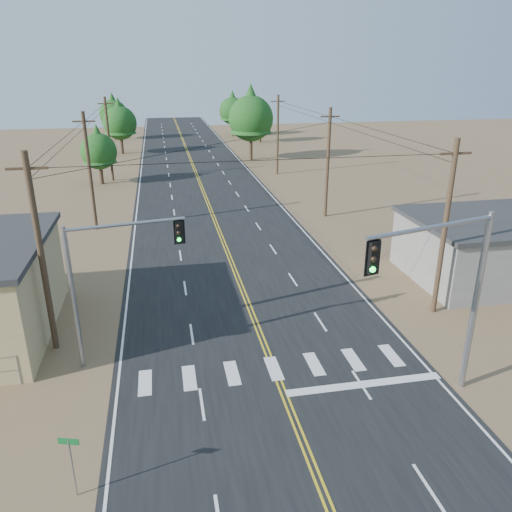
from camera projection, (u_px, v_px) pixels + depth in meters
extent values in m
plane|color=brown|center=(328.00, 505.00, 16.38)|extent=(220.00, 220.00, 0.00)
cube|color=black|center=(218.00, 229.00, 43.86)|extent=(15.00, 200.00, 0.02)
cylinder|color=gray|center=(19.00, 370.00, 22.32)|extent=(0.06, 0.06, 1.50)
cylinder|color=#4C3826|center=(41.00, 256.00, 23.72)|extent=(0.30, 0.30, 10.00)
cube|color=#4C3826|center=(27.00, 168.00, 22.21)|extent=(1.80, 0.12, 0.12)
cylinder|color=#4C3826|center=(90.00, 173.00, 42.04)|extent=(0.30, 0.30, 10.00)
cube|color=#4C3826|center=(84.00, 121.00, 40.53)|extent=(1.80, 0.12, 0.12)
cylinder|color=#4C3826|center=(109.00, 140.00, 60.36)|extent=(0.30, 0.30, 10.00)
cube|color=#4C3826|center=(105.00, 104.00, 58.85)|extent=(1.80, 0.12, 0.12)
cylinder|color=#4C3826|center=(445.00, 230.00, 27.44)|extent=(0.30, 0.30, 10.00)
cube|color=#4C3826|center=(456.00, 153.00, 25.93)|extent=(1.80, 0.12, 0.12)
cylinder|color=#4C3826|center=(328.00, 164.00, 45.77)|extent=(0.30, 0.30, 10.00)
cube|color=#4C3826|center=(330.00, 117.00, 44.26)|extent=(1.80, 0.12, 0.12)
cylinder|color=#4C3826|center=(278.00, 135.00, 64.09)|extent=(0.30, 0.30, 10.00)
cube|color=#4C3826|center=(278.00, 101.00, 62.58)|extent=(1.80, 0.12, 0.12)
cylinder|color=gray|center=(74.00, 303.00, 22.75)|extent=(0.23, 0.23, 6.74)
cylinder|color=gray|center=(64.00, 233.00, 21.54)|extent=(0.17, 0.17, 0.58)
cylinder|color=gray|center=(126.00, 224.00, 22.36)|extent=(5.26, 1.02, 0.15)
cube|color=black|center=(179.00, 232.00, 23.36)|extent=(0.38, 0.34, 1.06)
sphere|color=black|center=(178.00, 226.00, 23.07)|extent=(0.19, 0.19, 0.19)
sphere|color=black|center=(179.00, 233.00, 23.19)|extent=(0.19, 0.19, 0.19)
sphere|color=#0CE533|center=(179.00, 240.00, 23.32)|extent=(0.19, 0.19, 0.19)
cylinder|color=gray|center=(475.00, 308.00, 21.07)|extent=(0.27, 0.27, 7.80)
cylinder|color=gray|center=(490.00, 220.00, 19.67)|extent=(0.20, 0.20, 0.67)
cylinder|color=gray|center=(433.00, 227.00, 18.40)|extent=(5.88, 1.73, 0.18)
cube|color=black|center=(373.00, 257.00, 17.57)|extent=(0.46, 0.42, 1.23)
sphere|color=black|center=(374.00, 249.00, 17.24)|extent=(0.22, 0.22, 0.22)
sphere|color=black|center=(374.00, 259.00, 17.38)|extent=(0.22, 0.22, 0.22)
sphere|color=#0CE533|center=(373.00, 269.00, 17.52)|extent=(0.22, 0.22, 0.22)
cylinder|color=gray|center=(73.00, 468.00, 16.35)|extent=(0.06, 0.06, 2.34)
cube|color=#0D5F25|center=(68.00, 442.00, 15.96)|extent=(0.68, 0.23, 0.23)
cylinder|color=#3F2D1E|center=(101.00, 173.00, 59.99)|extent=(0.45, 0.45, 2.55)
cone|color=#1D4D16|center=(98.00, 144.00, 58.72)|extent=(3.97, 3.97, 4.53)
sphere|color=#1D4D16|center=(99.00, 151.00, 59.05)|extent=(4.25, 4.25, 4.25)
cylinder|color=#3F2D1E|center=(122.00, 144.00, 80.28)|extent=(0.47, 0.47, 3.16)
cone|color=#1D4D16|center=(119.00, 116.00, 78.70)|extent=(4.92, 4.92, 5.63)
sphere|color=#1D4D16|center=(120.00, 123.00, 79.11)|extent=(5.27, 5.27, 5.27)
cylinder|color=#3F2D1E|center=(115.00, 131.00, 95.48)|extent=(0.44, 0.44, 3.12)
cone|color=#1D4D16|center=(113.00, 108.00, 93.92)|extent=(4.86, 4.86, 5.55)
sphere|color=#1D4D16|center=(113.00, 114.00, 94.33)|extent=(5.20, 5.20, 5.20)
cylinder|color=#3F2D1E|center=(251.00, 147.00, 74.94)|extent=(0.50, 0.50, 3.97)
cone|color=#1D4D16|center=(251.00, 108.00, 72.96)|extent=(6.18, 6.18, 7.06)
sphere|color=#1D4D16|center=(251.00, 119.00, 73.48)|extent=(6.62, 6.62, 6.62)
cylinder|color=#3F2D1E|center=(260.00, 134.00, 92.37)|extent=(0.47, 0.47, 2.77)
cone|color=#1D4D16|center=(260.00, 113.00, 90.99)|extent=(4.31, 4.31, 4.93)
sphere|color=#1D4D16|center=(260.00, 119.00, 91.35)|extent=(4.62, 4.62, 4.62)
cylinder|color=#3F2D1E|center=(233.00, 128.00, 100.26)|extent=(0.49, 0.49, 3.18)
cone|color=#1D4D16|center=(233.00, 105.00, 98.67)|extent=(4.95, 4.95, 5.66)
sphere|color=#1D4D16|center=(233.00, 111.00, 99.09)|extent=(5.30, 5.30, 5.30)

